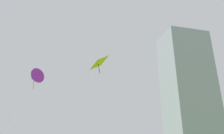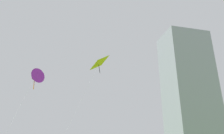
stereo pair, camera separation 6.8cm
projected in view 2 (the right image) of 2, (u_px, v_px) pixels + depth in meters
name	position (u px, v px, depth m)	size (l,w,h in m)	color
kite_flying_2	(35.00, 77.00, 38.34)	(3.58, 7.59, 15.37)	silver
kite_flying_3	(99.00, 63.00, 46.98)	(9.12, 5.05, 20.81)	silver
distant_highrise_0	(189.00, 90.00, 106.81)	(21.77, 17.34, 59.78)	gray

